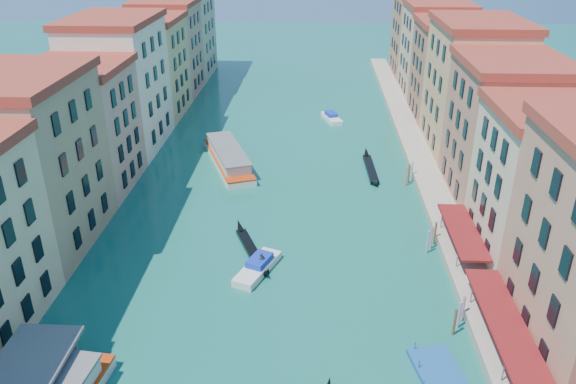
# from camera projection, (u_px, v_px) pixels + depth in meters

# --- Properties ---
(left_bank_palazzos) EXTENTS (12.80, 128.40, 21.00)m
(left_bank_palazzos) POSITION_uv_depth(u_px,v_px,m) (106.00, 100.00, 84.58)
(left_bank_palazzos) COLOR tan
(left_bank_palazzos) RESTS_ON ground
(right_bank_palazzos) EXTENTS (12.80, 128.40, 21.00)m
(right_bank_palazzos) POSITION_uv_depth(u_px,v_px,m) (482.00, 104.00, 82.33)
(right_bank_palazzos) COLOR brown
(right_bank_palazzos) RESTS_ON ground
(quay) EXTENTS (4.00, 140.00, 1.00)m
(quay) POSITION_uv_depth(u_px,v_px,m) (421.00, 161.00, 86.72)
(quay) COLOR #9F9380
(quay) RESTS_ON ground
(restaurant_awnings) EXTENTS (3.20, 44.55, 3.12)m
(restaurant_awnings) POSITION_uv_depth(u_px,v_px,m) (506.00, 324.00, 47.86)
(restaurant_awnings) COLOR maroon
(restaurant_awnings) RESTS_ON ground
(mooring_poles_right) EXTENTS (1.44, 54.24, 3.20)m
(mooring_poles_right) POSITION_uv_depth(u_px,v_px,m) (452.00, 298.00, 53.94)
(mooring_poles_right) COLOR #512F1C
(mooring_poles_right) RESTS_ON ground
(vaporetto_far) EXTENTS (10.43, 18.77, 2.75)m
(vaporetto_far) POSITION_uv_depth(u_px,v_px,m) (228.00, 157.00, 86.39)
(vaporetto_far) COLOR silver
(vaporetto_far) RESTS_ON ground
(gondola_fore) EXTENTS (5.64, 12.03, 2.52)m
(gondola_fore) POSITION_uv_depth(u_px,v_px,m) (252.00, 249.00, 63.60)
(gondola_fore) COLOR black
(gondola_fore) RESTS_ON ground
(gondola_far) EXTENTS (1.68, 13.53, 1.92)m
(gondola_far) POSITION_uv_depth(u_px,v_px,m) (370.00, 168.00, 84.80)
(gondola_far) COLOR black
(gondola_far) RESTS_ON ground
(motorboat_mid) EXTENTS (4.86, 7.60, 1.51)m
(motorboat_mid) POSITION_uv_depth(u_px,v_px,m) (258.00, 267.00, 60.15)
(motorboat_mid) COLOR silver
(motorboat_mid) RESTS_ON ground
(motorboat_far) EXTENTS (4.10, 7.08, 1.40)m
(motorboat_far) POSITION_uv_depth(u_px,v_px,m) (332.00, 117.00, 106.13)
(motorboat_far) COLOR white
(motorboat_far) RESTS_ON ground
(blue_dock) EXTENTS (4.65, 6.06, 0.45)m
(blue_dock) POSITION_uv_depth(u_px,v_px,m) (438.00, 370.00, 46.75)
(blue_dock) COLOR #17529A
(blue_dock) RESTS_ON ground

